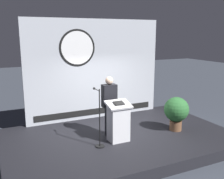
# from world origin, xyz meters

# --- Properties ---
(ground_plane) EXTENTS (40.00, 40.00, 0.00)m
(ground_plane) POSITION_xyz_m (0.00, 0.00, 0.00)
(ground_plane) COLOR #383D47
(stage_platform) EXTENTS (6.40, 4.00, 0.30)m
(stage_platform) POSITION_xyz_m (0.00, 0.00, 0.15)
(stage_platform) COLOR black
(stage_platform) RESTS_ON ground
(banner_display) EXTENTS (4.71, 0.12, 3.32)m
(banner_display) POSITION_xyz_m (-0.02, 1.85, 1.97)
(banner_display) COLOR #B2B7C1
(banner_display) RESTS_ON stage_platform
(podium) EXTENTS (0.64, 0.50, 1.10)m
(podium) POSITION_xyz_m (-0.22, -0.32, 0.83)
(podium) COLOR silver
(podium) RESTS_ON stage_platform
(speaker_person) EXTENTS (0.40, 0.26, 1.69)m
(speaker_person) POSITION_xyz_m (-0.27, 0.16, 1.17)
(speaker_person) COLOR black
(speaker_person) RESTS_ON stage_platform
(microphone_stand) EXTENTS (0.24, 0.50, 1.52)m
(microphone_stand) POSITION_xyz_m (-0.82, -0.43, 0.83)
(microphone_stand) COLOR black
(microphone_stand) RESTS_ON stage_platform
(potted_plant) EXTENTS (0.73, 0.73, 1.02)m
(potted_plant) POSITION_xyz_m (1.69, -0.36, 0.91)
(potted_plant) COLOR brown
(potted_plant) RESTS_ON stage_platform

